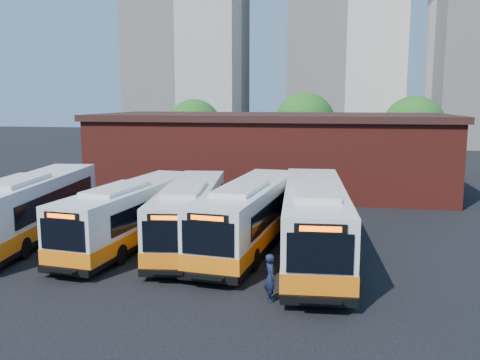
% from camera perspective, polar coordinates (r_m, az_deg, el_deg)
% --- Properties ---
extents(ground, '(220.00, 220.00, 0.00)m').
position_cam_1_polar(ground, '(24.04, -2.57, -9.28)').
color(ground, black).
extents(bus_farwest, '(4.21, 13.25, 3.56)m').
position_cam_1_polar(bus_farwest, '(29.91, -22.32, -3.11)').
color(bus_farwest, silver).
rests_on(bus_farwest, ground).
extents(bus_west, '(3.80, 12.33, 3.31)m').
position_cam_1_polar(bus_west, '(27.28, -12.06, -3.98)').
color(bus_west, silver).
rests_on(bus_west, ground).
extents(bus_midwest, '(3.92, 12.29, 3.30)m').
position_cam_1_polar(bus_midwest, '(26.77, -5.63, -4.08)').
color(bus_midwest, silver).
rests_on(bus_midwest, ground).
extents(bus_mideast, '(3.94, 12.87, 3.46)m').
position_cam_1_polar(bus_mideast, '(26.06, 1.01, -4.24)').
color(bus_mideast, silver).
rests_on(bus_mideast, ground).
extents(bus_east, '(3.70, 13.66, 3.68)m').
position_cam_1_polar(bus_east, '(24.52, 8.32, -4.93)').
color(bus_east, silver).
rests_on(bus_east, ground).
extents(transit_worker, '(0.66, 0.79, 1.84)m').
position_cam_1_polar(transit_worker, '(19.45, 3.44, -10.89)').
color(transit_worker, '#111833').
rests_on(transit_worker, ground).
extents(depot_building, '(28.60, 12.60, 6.40)m').
position_cam_1_polar(depot_building, '(42.76, 3.47, 3.23)').
color(depot_building, maroon).
rests_on(depot_building, ground).
extents(tree_west, '(6.00, 6.00, 7.65)m').
position_cam_1_polar(tree_west, '(56.39, -5.17, 6.00)').
color(tree_west, '#382314').
rests_on(tree_west, ground).
extents(tree_mid, '(6.56, 6.56, 8.36)m').
position_cam_1_polar(tree_mid, '(56.37, 7.29, 6.41)').
color(tree_mid, '#382314').
rests_on(tree_mid, ground).
extents(tree_east, '(6.24, 6.24, 7.96)m').
position_cam_1_polar(tree_east, '(53.86, 18.92, 5.62)').
color(tree_east, '#382314').
rests_on(tree_east, ground).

